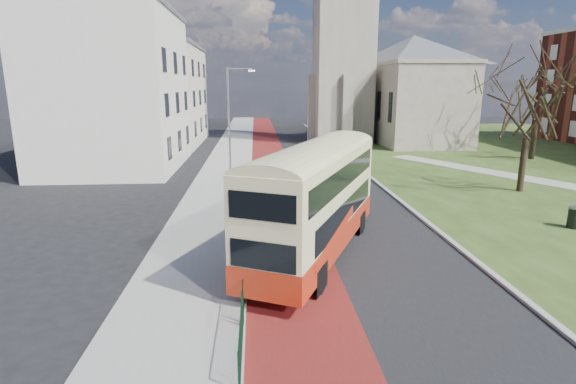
{
  "coord_description": "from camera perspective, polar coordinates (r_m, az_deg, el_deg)",
  "views": [
    {
      "loc": [
        -2.5,
        -16.84,
        6.83
      ],
      "look_at": [
        -1.04,
        3.33,
        2.0
      ],
      "focal_mm": 28.0,
      "sensor_mm": 36.0,
      "label": 1
    }
  ],
  "objects": [
    {
      "name": "litter_bin",
      "position": [
        25.88,
        32.6,
        -2.74
      ],
      "size": [
        0.76,
        0.76,
        1.05
      ],
      "rotation": [
        0.0,
        0.0,
        0.17
      ],
      "color": "black",
      "rests_on": "grass_green"
    },
    {
      "name": "streetlamp",
      "position": [
        34.97,
        -7.27,
        9.65
      ],
      "size": [
        2.13,
        0.18,
        8.0
      ],
      "color": "gray",
      "rests_on": "pavement_west"
    },
    {
      "name": "winter_tree_far",
      "position": [
        47.91,
        29.31,
        11.06
      ],
      "size": [
        7.89,
        7.89,
        8.98
      ],
      "rotation": [
        0.0,
        0.0,
        0.37
      ],
      "color": "black",
      "rests_on": "grass_green"
    },
    {
      "name": "grass_green",
      "position": [
        48.65,
        31.83,
        3.36
      ],
      "size": [
        40.0,
        80.0,
        0.04
      ],
      "primitive_type": "cube",
      "color": "#2D4317",
      "rests_on": "ground"
    },
    {
      "name": "kerb_west",
      "position": [
        37.46,
        -4.85,
        2.97
      ],
      "size": [
        0.25,
        120.0,
        0.13
      ],
      "primitive_type": "cube",
      "color": "#999993",
      "rests_on": "ground"
    },
    {
      "name": "bus_lane",
      "position": [
        37.49,
        -2.09,
        2.93
      ],
      "size": [
        3.4,
        120.0,
        0.01
      ],
      "primitive_type": "cube",
      "color": "#591414",
      "rests_on": "ground"
    },
    {
      "name": "gothic_church",
      "position": [
        57.22,
        11.83,
        19.48
      ],
      "size": [
        16.38,
        18.0,
        40.0
      ],
      "color": "gray",
      "rests_on": "ground"
    },
    {
      "name": "bus",
      "position": [
        17.89,
        3.59,
        -0.48
      ],
      "size": [
        6.68,
        10.7,
        4.45
      ],
      "rotation": [
        0.0,
        0.0,
        -0.43
      ],
      "color": "red",
      "rests_on": "ground"
    },
    {
      "name": "ground",
      "position": [
        18.35,
        4.02,
        -8.46
      ],
      "size": [
        160.0,
        160.0,
        0.0
      ],
      "primitive_type": "plane",
      "color": "black",
      "rests_on": "ground"
    },
    {
      "name": "street_block_near",
      "position": [
        40.51,
        -21.13,
        12.1
      ],
      "size": [
        10.3,
        14.3,
        13.0
      ],
      "color": "silver",
      "rests_on": "ground"
    },
    {
      "name": "pedestrian_railing",
      "position": [
        21.77,
        -5.17,
        -3.38
      ],
      "size": [
        0.07,
        24.0,
        1.12
      ],
      "color": "#0B331E",
      "rests_on": "ground"
    },
    {
      "name": "street_block_far",
      "position": [
        56.05,
        -16.34,
        11.81
      ],
      "size": [
        10.3,
        16.3,
        11.5
      ],
      "color": "beige",
      "rests_on": "ground"
    },
    {
      "name": "pavement_west",
      "position": [
        37.54,
        -7.91,
        2.91
      ],
      "size": [
        4.0,
        120.0,
        0.12
      ],
      "primitive_type": "cube",
      "color": "gray",
      "rests_on": "ground"
    },
    {
      "name": "winter_tree_near",
      "position": [
        32.53,
        28.51,
        10.9
      ],
      "size": [
        7.68,
        7.68,
        9.03
      ],
      "rotation": [
        0.0,
        0.0,
        0.3
      ],
      "color": "black",
      "rests_on": "grass_green"
    },
    {
      "name": "kerb_east",
      "position": [
        40.36,
        8.24,
        3.64
      ],
      "size": [
        0.25,
        80.0,
        0.13
      ],
      "primitive_type": "cube",
      "color": "#999993",
      "rests_on": "ground"
    },
    {
      "name": "road_carriageway",
      "position": [
        37.68,
        2.02,
        2.98
      ],
      "size": [
        9.0,
        120.0,
        0.01
      ],
      "primitive_type": "cube",
      "color": "black",
      "rests_on": "ground"
    }
  ]
}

